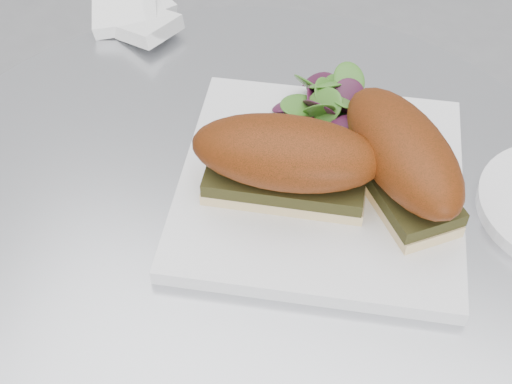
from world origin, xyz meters
The scene contains 6 objects.
table centered at (0.00, 0.00, 0.49)m, with size 0.70×0.70×0.73m.
plate centered at (0.06, 0.06, 0.74)m, with size 0.27×0.27×0.02m, color white.
sandwich_left centered at (0.03, 0.03, 0.79)m, with size 0.18×0.11×0.08m.
sandwich_right centered at (0.13, 0.07, 0.79)m, with size 0.17×0.18×0.08m.
salad centered at (0.04, 0.13, 0.77)m, with size 0.11×0.11×0.05m, color #458029, non-canonical shape.
napkin centered at (-0.23, 0.24, 0.74)m, with size 0.10×0.10×0.02m, color white, non-canonical shape.
Camera 1 is at (0.16, -0.40, 1.24)m, focal length 50.00 mm.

